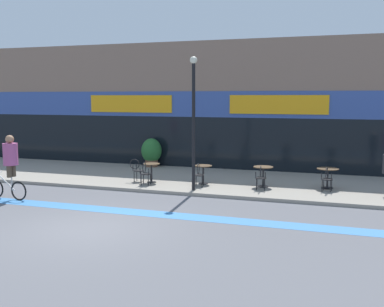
{
  "coord_description": "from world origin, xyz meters",
  "views": [
    {
      "loc": [
        6.17,
        -10.17,
        3.48
      ],
      "look_at": [
        1.12,
        5.29,
        1.41
      ],
      "focal_mm": 42.0,
      "sensor_mm": 36.0,
      "label": 1
    }
  ],
  "objects_px": {
    "lamp_post": "(194,113)",
    "cafe_chair_3_near": "(327,177)",
    "bistro_table_3": "(328,174)",
    "planter_pot": "(151,152)",
    "bistro_table_2": "(263,172)",
    "cafe_chair_1_near": "(199,173)",
    "bistro_table_1": "(203,171)",
    "cafe_chair_2_near": "(261,176)",
    "cyclist_0": "(10,161)",
    "cafe_chair_0_near": "(145,172)",
    "bistro_table_0": "(151,169)",
    "cafe_chair_0_side": "(137,169)"
  },
  "relations": [
    {
      "from": "bistro_table_0",
      "to": "lamp_post",
      "type": "distance_m",
      "value": 3.13
    },
    {
      "from": "bistro_table_2",
      "to": "lamp_post",
      "type": "height_order",
      "value": "lamp_post"
    },
    {
      "from": "cafe_chair_1_near",
      "to": "bistro_table_1",
      "type": "bearing_deg",
      "value": -5.72
    },
    {
      "from": "planter_pot",
      "to": "cyclist_0",
      "type": "distance_m",
      "value": 7.73
    },
    {
      "from": "cafe_chair_3_near",
      "to": "lamp_post",
      "type": "distance_m",
      "value": 5.23
    },
    {
      "from": "planter_pot",
      "to": "lamp_post",
      "type": "distance_m",
      "value": 6.2
    },
    {
      "from": "bistro_table_1",
      "to": "cafe_chair_2_near",
      "type": "height_order",
      "value": "cafe_chair_2_near"
    },
    {
      "from": "bistro_table_2",
      "to": "cyclist_0",
      "type": "bearing_deg",
      "value": -151.65
    },
    {
      "from": "cafe_chair_2_near",
      "to": "cyclist_0",
      "type": "relative_size",
      "value": 0.41
    },
    {
      "from": "bistro_table_1",
      "to": "cyclist_0",
      "type": "relative_size",
      "value": 0.33
    },
    {
      "from": "bistro_table_3",
      "to": "cafe_chair_2_near",
      "type": "relative_size",
      "value": 0.88
    },
    {
      "from": "planter_pot",
      "to": "cyclist_0",
      "type": "relative_size",
      "value": 0.62
    },
    {
      "from": "planter_pot",
      "to": "lamp_post",
      "type": "xyz_separation_m",
      "value": [
        3.61,
        -4.61,
        2.05
      ]
    },
    {
      "from": "bistro_table_0",
      "to": "bistro_table_3",
      "type": "distance_m",
      "value": 6.66
    },
    {
      "from": "bistro_table_3",
      "to": "cafe_chair_2_near",
      "type": "distance_m",
      "value": 2.52
    },
    {
      "from": "bistro_table_2",
      "to": "cafe_chair_1_near",
      "type": "xyz_separation_m",
      "value": [
        -2.29,
        -0.76,
        -0.03
      ]
    },
    {
      "from": "bistro_table_0",
      "to": "bistro_table_3",
      "type": "xyz_separation_m",
      "value": [
        6.6,
        0.95,
        0.0
      ]
    },
    {
      "from": "cafe_chair_0_near",
      "to": "lamp_post",
      "type": "height_order",
      "value": "lamp_post"
    },
    {
      "from": "cyclist_0",
      "to": "bistro_table_3",
      "type": "bearing_deg",
      "value": -150.34
    },
    {
      "from": "bistro_table_2",
      "to": "cafe_chair_3_near",
      "type": "distance_m",
      "value": 2.29
    },
    {
      "from": "bistro_table_2",
      "to": "cafe_chair_0_near",
      "type": "bearing_deg",
      "value": -165.18
    },
    {
      "from": "bistro_table_1",
      "to": "cafe_chair_3_near",
      "type": "distance_m",
      "value": 4.58
    },
    {
      "from": "bistro_table_0",
      "to": "cafe_chair_1_near",
      "type": "bearing_deg",
      "value": -7.01
    },
    {
      "from": "cafe_chair_0_side",
      "to": "cafe_chair_2_near",
      "type": "bearing_deg",
      "value": -4.25
    },
    {
      "from": "cafe_chair_3_near",
      "to": "lamp_post",
      "type": "height_order",
      "value": "lamp_post"
    },
    {
      "from": "bistro_table_3",
      "to": "cyclist_0",
      "type": "relative_size",
      "value": 0.36
    },
    {
      "from": "bistro_table_0",
      "to": "cafe_chair_2_near",
      "type": "relative_size",
      "value": 0.84
    },
    {
      "from": "bistro_table_1",
      "to": "planter_pot",
      "type": "distance_m",
      "value": 4.93
    },
    {
      "from": "lamp_post",
      "to": "cafe_chair_3_near",
      "type": "bearing_deg",
      "value": 14.78
    },
    {
      "from": "bistro_table_3",
      "to": "planter_pot",
      "type": "relative_size",
      "value": 0.58
    },
    {
      "from": "bistro_table_0",
      "to": "cafe_chair_0_side",
      "type": "bearing_deg",
      "value": -179.64
    },
    {
      "from": "bistro_table_1",
      "to": "cafe_chair_3_near",
      "type": "bearing_deg",
      "value": -0.61
    },
    {
      "from": "lamp_post",
      "to": "cyclist_0",
      "type": "distance_m",
      "value": 6.45
    },
    {
      "from": "bistro_table_1",
      "to": "bistro_table_3",
      "type": "bearing_deg",
      "value": 7.16
    },
    {
      "from": "cyclist_0",
      "to": "cafe_chair_0_near",
      "type": "bearing_deg",
      "value": -134.05
    },
    {
      "from": "planter_pot",
      "to": "lamp_post",
      "type": "height_order",
      "value": "lamp_post"
    },
    {
      "from": "bistro_table_1",
      "to": "cafe_chair_2_near",
      "type": "distance_m",
      "value": 2.36
    },
    {
      "from": "lamp_post",
      "to": "bistro_table_0",
      "type": "bearing_deg",
      "value": 156.49
    },
    {
      "from": "bistro_table_2",
      "to": "cafe_chair_3_near",
      "type": "relative_size",
      "value": 0.85
    },
    {
      "from": "bistro_table_2",
      "to": "cafe_chair_0_side",
      "type": "height_order",
      "value": "cafe_chair_0_side"
    },
    {
      "from": "lamp_post",
      "to": "bistro_table_1",
      "type": "bearing_deg",
      "value": 90.47
    },
    {
      "from": "cafe_chair_3_near",
      "to": "cafe_chair_0_near",
      "type": "bearing_deg",
      "value": 106.35
    },
    {
      "from": "cafe_chair_0_side",
      "to": "cafe_chair_2_near",
      "type": "xyz_separation_m",
      "value": [
        4.94,
        -0.11,
        0.0
      ]
    },
    {
      "from": "bistro_table_3",
      "to": "cafe_chair_1_near",
      "type": "xyz_separation_m",
      "value": [
        -4.58,
        -1.2,
        -0.02
      ]
    },
    {
      "from": "bistro_table_2",
      "to": "cafe_chair_1_near",
      "type": "height_order",
      "value": "cafe_chair_1_near"
    },
    {
      "from": "cafe_chair_3_near",
      "to": "planter_pot",
      "type": "bearing_deg",
      "value": 75.53
    },
    {
      "from": "bistro_table_0",
      "to": "planter_pot",
      "type": "distance_m",
      "value": 4.06
    },
    {
      "from": "planter_pot",
      "to": "cyclist_0",
      "type": "xyz_separation_m",
      "value": [
        -1.96,
        -7.46,
        0.49
      ]
    },
    {
      "from": "bistro_table_0",
      "to": "cafe_chair_0_side",
      "type": "distance_m",
      "value": 0.63
    },
    {
      "from": "cafe_chair_3_near",
      "to": "bistro_table_3",
      "type": "bearing_deg",
      "value": 7.12
    }
  ]
}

